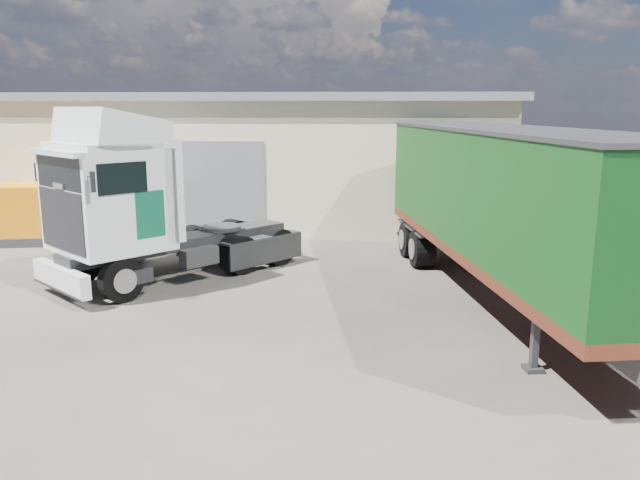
# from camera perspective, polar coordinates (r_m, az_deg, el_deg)

# --- Properties ---
(ground) EXTENTS (120.00, 120.00, 0.00)m
(ground) POSITION_cam_1_polar(r_m,az_deg,el_deg) (13.64, -11.30, -8.71)
(ground) COLOR black
(ground) RESTS_ON ground
(warehouse) EXTENTS (30.60, 12.60, 5.42)m
(warehouse) POSITION_cam_1_polar(r_m,az_deg,el_deg) (29.91, -14.92, 7.57)
(warehouse) COLOR #C0B393
(warehouse) RESTS_ON ground
(brick_boundary_wall) EXTENTS (0.35, 26.00, 2.50)m
(brick_boundary_wall) POSITION_cam_1_polar(r_m,az_deg,el_deg) (20.32, 26.95, 0.72)
(brick_boundary_wall) COLOR #964826
(brick_boundary_wall) RESTS_ON ground
(tractor_unit) EXTENTS (6.62, 7.06, 4.79)m
(tractor_unit) POSITION_cam_1_polar(r_m,az_deg,el_deg) (17.63, -16.08, 2.55)
(tractor_unit) COLOR black
(tractor_unit) RESTS_ON ground
(box_trailer) EXTENTS (4.74, 13.22, 4.31)m
(box_trailer) POSITION_cam_1_polar(r_m,az_deg,el_deg) (15.85, 16.55, 3.74)
(box_trailer) COLOR #2D2D30
(box_trailer) RESTS_ON ground
(panel_van) EXTENTS (2.01, 4.67, 1.89)m
(panel_van) POSITION_cam_1_polar(r_m,az_deg,el_deg) (20.92, -17.80, 0.98)
(panel_van) COLOR black
(panel_van) RESTS_ON ground
(orange_skip) EXTENTS (3.65, 2.63, 2.09)m
(orange_skip) POSITION_cam_1_polar(r_m,az_deg,el_deg) (24.65, -24.09, 1.95)
(orange_skip) COLOR #2D2D30
(orange_skip) RESTS_ON ground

